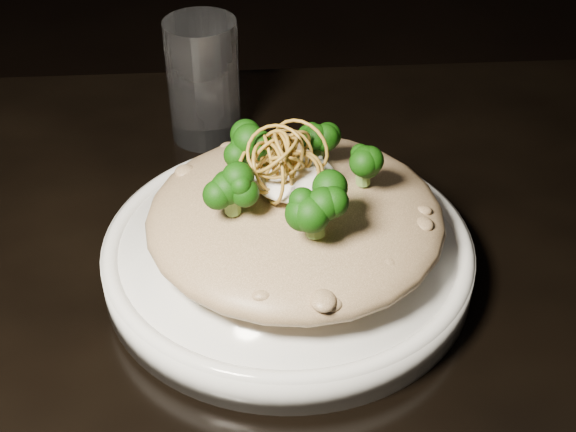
{
  "coord_description": "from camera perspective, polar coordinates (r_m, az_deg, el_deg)",
  "views": [
    {
      "loc": [
        0.06,
        -0.42,
        1.18
      ],
      "look_at": [
        0.09,
        0.06,
        0.81
      ],
      "focal_mm": 50.0,
      "sensor_mm": 36.0,
      "label": 1
    }
  ],
  "objects": [
    {
      "name": "plate",
      "position": [
        0.63,
        -0.0,
        -2.89
      ],
      "size": [
        0.29,
        0.29,
        0.03
      ],
      "primitive_type": "cylinder",
      "color": "white",
      "rests_on": "table"
    },
    {
      "name": "shallots",
      "position": [
        0.57,
        -0.29,
        4.83
      ],
      "size": [
        0.05,
        0.05,
        0.03
      ],
      "primitive_type": null,
      "color": "brown",
      "rests_on": "cheese"
    },
    {
      "name": "broccoli",
      "position": [
        0.57,
        0.4,
        3.8
      ],
      "size": [
        0.14,
        0.14,
        0.05
      ],
      "primitive_type": null,
      "color": "black",
      "rests_on": "risotto"
    },
    {
      "name": "risotto",
      "position": [
        0.6,
        0.52,
        -0.09
      ],
      "size": [
        0.23,
        0.23,
        0.05
      ],
      "primitive_type": "ellipsoid",
      "color": "brown",
      "rests_on": "plate"
    },
    {
      "name": "cheese",
      "position": [
        0.59,
        0.41,
        2.81
      ],
      "size": [
        0.06,
        0.06,
        0.02
      ],
      "primitive_type": "ellipsoid",
      "color": "white",
      "rests_on": "risotto"
    },
    {
      "name": "drinking_glass",
      "position": [
        0.78,
        -6.04,
        9.55
      ],
      "size": [
        0.09,
        0.09,
        0.12
      ],
      "primitive_type": "cylinder",
      "rotation": [
        0.0,
        0.0,
        0.38
      ],
      "color": "silver",
      "rests_on": "table"
    },
    {
      "name": "table",
      "position": [
        0.66,
        -7.49,
        -12.93
      ],
      "size": [
        1.1,
        0.8,
        0.75
      ],
      "color": "black",
      "rests_on": "ground"
    }
  ]
}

